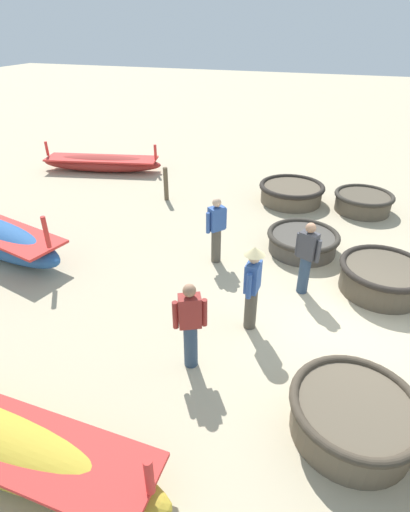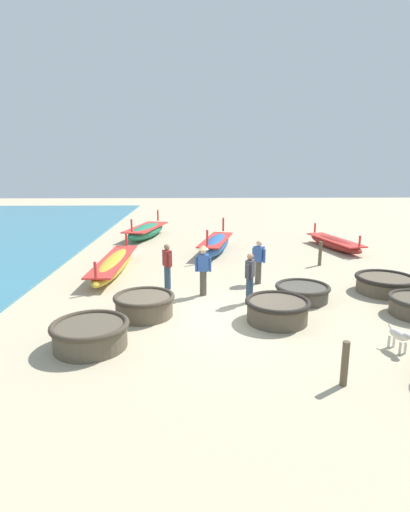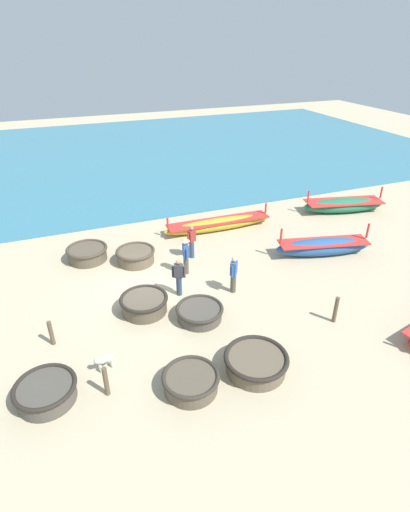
{
  "view_description": "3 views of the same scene",
  "coord_description": "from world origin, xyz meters",
  "px_view_note": "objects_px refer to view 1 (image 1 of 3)",
  "views": [
    {
      "loc": [
        -6.38,
        0.74,
        4.86
      ],
      "look_at": [
        -0.48,
        2.73,
        1.15
      ],
      "focal_mm": 28.0,
      "sensor_mm": 36.0,
      "label": 1
    },
    {
      "loc": [
        -1.02,
        -10.7,
        4.2
      ],
      "look_at": [
        -0.7,
        2.57,
        1.13
      ],
      "focal_mm": 28.0,
      "sensor_mm": 36.0,
      "label": 2
    },
    {
      "loc": [
        13.05,
        -2.78,
        8.97
      ],
      "look_at": [
        0.11,
        2.28,
        1.19
      ],
      "focal_mm": 28.0,
      "sensor_mm": 36.0,
      "label": 3
    }
  ],
  "objects_px": {
    "coracle_front_left": "(353,416)",
    "coracle_weathered": "(303,241)",
    "fisherman_standing_right": "(252,283)",
    "mooring_post_mid_beach": "(166,184)",
    "long_boat_blue_hull": "(102,163)",
    "fisherman_standing_left": "(216,229)",
    "coracle_front_right": "(291,192)",
    "coracle_center": "(363,201)",
    "coracle_far_left": "(383,276)",
    "fisherman_crouching": "(307,257)",
    "fisherman_hauling": "(190,324)"
  },
  "relations": [
    {
      "from": "fisherman_standing_left",
      "to": "coracle_front_left",
      "type": "bearing_deg",
      "value": -140.47
    },
    {
      "from": "coracle_front_right",
      "to": "fisherman_crouching",
      "type": "xyz_separation_m",
      "value": [
        -4.67,
        -0.9,
        0.52
      ]
    },
    {
      "from": "long_boat_blue_hull",
      "to": "mooring_post_mid_beach",
      "type": "distance_m",
      "value": 3.78
    },
    {
      "from": "coracle_front_right",
      "to": "coracle_center",
      "type": "bearing_deg",
      "value": -90.4
    },
    {
      "from": "coracle_front_right",
      "to": "coracle_front_left",
      "type": "height_order",
      "value": "coracle_front_left"
    },
    {
      "from": "long_boat_blue_hull",
      "to": "fisherman_standing_right",
      "type": "bearing_deg",
      "value": -133.55
    },
    {
      "from": "coracle_front_left",
      "to": "coracle_center",
      "type": "bearing_deg",
      "value": -1.21
    },
    {
      "from": "long_boat_blue_hull",
      "to": "fisherman_crouching",
      "type": "bearing_deg",
      "value": -124.17
    },
    {
      "from": "long_boat_blue_hull",
      "to": "coracle_far_left",
      "type": "bearing_deg",
      "value": -117.03
    },
    {
      "from": "coracle_far_left",
      "to": "fisherman_hauling",
      "type": "distance_m",
      "value": 4.39
    },
    {
      "from": "coracle_weathered",
      "to": "coracle_center",
      "type": "bearing_deg",
      "value": -25.13
    },
    {
      "from": "coracle_weathered",
      "to": "long_boat_blue_hull",
      "type": "relative_size",
      "value": 0.38
    },
    {
      "from": "long_boat_blue_hull",
      "to": "coracle_front_left",
      "type": "bearing_deg",
      "value": -133.55
    },
    {
      "from": "coracle_front_left",
      "to": "long_boat_blue_hull",
      "type": "bearing_deg",
      "value": 46.45
    },
    {
      "from": "coracle_center",
      "to": "long_boat_blue_hull",
      "type": "bearing_deg",
      "value": 85.48
    },
    {
      "from": "coracle_far_left",
      "to": "coracle_weathered",
      "type": "distance_m",
      "value": 2.08
    },
    {
      "from": "fisherman_standing_left",
      "to": "coracle_center",
      "type": "bearing_deg",
      "value": -38.34
    },
    {
      "from": "fisherman_hauling",
      "to": "fisherman_crouching",
      "type": "bearing_deg",
      "value": -29.2
    },
    {
      "from": "coracle_front_right",
      "to": "fisherman_standing_left",
      "type": "xyz_separation_m",
      "value": [
        -4.08,
        1.14,
        0.52
      ]
    },
    {
      "from": "fisherman_hauling",
      "to": "coracle_front_right",
      "type": "bearing_deg",
      "value": -4.42
    },
    {
      "from": "coracle_far_left",
      "to": "mooring_post_mid_beach",
      "type": "relative_size",
      "value": 1.72
    },
    {
      "from": "coracle_front_right",
      "to": "fisherman_hauling",
      "type": "relative_size",
      "value": 1.25
    },
    {
      "from": "mooring_post_mid_beach",
      "to": "long_boat_blue_hull",
      "type": "bearing_deg",
      "value": 62.0
    },
    {
      "from": "fisherman_hauling",
      "to": "mooring_post_mid_beach",
      "type": "distance_m",
      "value": 6.97
    },
    {
      "from": "coracle_front_right",
      "to": "fisherman_standing_right",
      "type": "distance_m",
      "value": 6.12
    },
    {
      "from": "fisherman_crouching",
      "to": "coracle_far_left",
      "type": "bearing_deg",
      "value": -69.97
    },
    {
      "from": "coracle_weathered",
      "to": "fisherman_hauling",
      "type": "bearing_deg",
      "value": 163.78
    },
    {
      "from": "coracle_front_left",
      "to": "coracle_far_left",
      "type": "bearing_deg",
      "value": -7.98
    },
    {
      "from": "coracle_center",
      "to": "coracle_weathered",
      "type": "height_order",
      "value": "coracle_center"
    },
    {
      "from": "coracle_weathered",
      "to": "fisherman_standing_left",
      "type": "xyz_separation_m",
      "value": [
        -1.12,
        1.83,
        0.57
      ]
    },
    {
      "from": "mooring_post_mid_beach",
      "to": "fisherman_crouching",
      "type": "bearing_deg",
      "value": -128.16
    },
    {
      "from": "coracle_front_left",
      "to": "fisherman_crouching",
      "type": "height_order",
      "value": "fisherman_crouching"
    },
    {
      "from": "long_boat_blue_hull",
      "to": "coracle_weathered",
      "type": "bearing_deg",
      "value": -115.46
    },
    {
      "from": "coracle_far_left",
      "to": "mooring_post_mid_beach",
      "type": "bearing_deg",
      "value": 63.51
    },
    {
      "from": "coracle_front_left",
      "to": "mooring_post_mid_beach",
      "type": "relative_size",
      "value": 1.68
    },
    {
      "from": "coracle_weathered",
      "to": "mooring_post_mid_beach",
      "type": "distance_m",
      "value": 4.78
    },
    {
      "from": "coracle_far_left",
      "to": "coracle_weathered",
      "type": "xyz_separation_m",
      "value": [
        1.15,
        1.73,
        -0.07
      ]
    },
    {
      "from": "fisherman_standing_right",
      "to": "mooring_post_mid_beach",
      "type": "height_order",
      "value": "fisherman_standing_right"
    },
    {
      "from": "fisherman_standing_left",
      "to": "coracle_front_right",
      "type": "bearing_deg",
      "value": -15.58
    },
    {
      "from": "coracle_weathered",
      "to": "mooring_post_mid_beach",
      "type": "xyz_separation_m",
      "value": [
        1.9,
        4.38,
        0.24
      ]
    },
    {
      "from": "coracle_far_left",
      "to": "fisherman_crouching",
      "type": "xyz_separation_m",
      "value": [
        -0.56,
        1.53,
        0.49
      ]
    },
    {
      "from": "fisherman_crouching",
      "to": "coracle_front_left",
      "type": "bearing_deg",
      "value": -161.98
    },
    {
      "from": "coracle_weathered",
      "to": "fisherman_standing_left",
      "type": "bearing_deg",
      "value": 121.35
    },
    {
      "from": "coracle_front_left",
      "to": "coracle_weathered",
      "type": "xyz_separation_m",
      "value": [
        4.82,
        1.22,
        -0.07
      ]
    },
    {
      "from": "coracle_far_left",
      "to": "mooring_post_mid_beach",
      "type": "xyz_separation_m",
      "value": [
        3.05,
        6.11,
        0.17
      ]
    },
    {
      "from": "coracle_far_left",
      "to": "fisherman_standing_right",
      "type": "relative_size",
      "value": 1.06
    },
    {
      "from": "long_boat_blue_hull",
      "to": "fisherman_crouching",
      "type": "xyz_separation_m",
      "value": [
        -5.37,
        -7.91,
        0.53
      ]
    },
    {
      "from": "fisherman_standing_left",
      "to": "long_boat_blue_hull",
      "type": "bearing_deg",
      "value": 50.83
    },
    {
      "from": "coracle_front_right",
      "to": "fisherman_standing_left",
      "type": "distance_m",
      "value": 4.27
    },
    {
      "from": "long_boat_blue_hull",
      "to": "mooring_post_mid_beach",
      "type": "bearing_deg",
      "value": -118.0
    }
  ]
}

